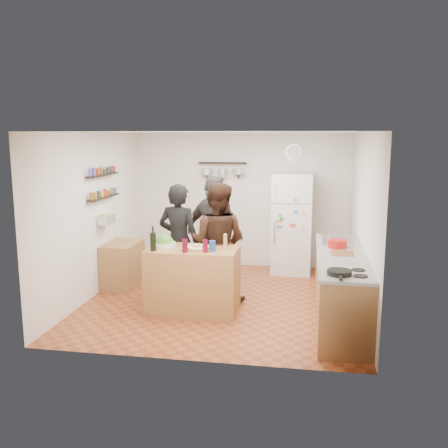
% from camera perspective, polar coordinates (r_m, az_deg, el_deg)
% --- Properties ---
extents(room_shell, '(4.20, 4.20, 4.20)m').
position_cam_1_polar(room_shell, '(7.71, 0.36, 1.10)').
color(room_shell, brown).
rests_on(room_shell, ground).
extents(prep_island, '(1.25, 0.72, 0.91)m').
position_cam_1_polar(prep_island, '(7.06, -3.55, -6.40)').
color(prep_island, '#A46F3C').
rests_on(prep_island, floor).
extents(pizza_board, '(0.42, 0.34, 0.02)m').
position_cam_1_polar(pizza_board, '(6.90, -2.98, -2.78)').
color(pizza_board, brown).
rests_on(pizza_board, prep_island).
extents(pizza, '(0.34, 0.34, 0.02)m').
position_cam_1_polar(pizza, '(6.90, -2.98, -2.63)').
color(pizza, beige).
rests_on(pizza, pizza_board).
extents(salad_bowl, '(0.31, 0.31, 0.06)m').
position_cam_1_polar(salad_bowl, '(7.09, -6.81, -2.32)').
color(salad_bowl, silver).
rests_on(salad_bowl, prep_island).
extents(wine_bottle, '(0.08, 0.08, 0.25)m').
position_cam_1_polar(wine_bottle, '(6.84, -8.11, -2.02)').
color(wine_bottle, black).
rests_on(wine_bottle, prep_island).
extents(wine_glass_near, '(0.08, 0.08, 0.18)m').
position_cam_1_polar(wine_glass_near, '(6.71, -4.48, -2.47)').
color(wine_glass_near, '#500616').
rests_on(wine_glass_near, prep_island).
extents(wine_glass_far, '(0.07, 0.07, 0.17)m').
position_cam_1_polar(wine_glass_far, '(6.69, -2.15, -2.54)').
color(wine_glass_far, '#5E081B').
rests_on(wine_glass_far, prep_island).
extents(pepper_mill, '(0.05, 0.05, 0.17)m').
position_cam_1_polar(pepper_mill, '(6.88, 0.15, -2.16)').
color(pepper_mill, '#AE7A49').
rests_on(pepper_mill, prep_island).
extents(salt_canister, '(0.09, 0.09, 0.14)m').
position_cam_1_polar(salt_canister, '(6.75, -1.35, -2.53)').
color(salt_canister, navy).
rests_on(salt_canister, prep_island).
extents(person_left, '(0.70, 0.52, 1.76)m').
position_cam_1_polar(person_left, '(7.54, -5.18, -2.01)').
color(person_left, black).
rests_on(person_left, floor).
extents(person_center, '(0.95, 0.78, 1.78)m').
position_cam_1_polar(person_center, '(7.38, -0.77, -2.15)').
color(person_center, black).
rests_on(person_center, floor).
extents(person_back, '(1.16, 0.89, 1.83)m').
position_cam_1_polar(person_back, '(7.95, -1.11, -1.07)').
color(person_back, '#302D2B').
rests_on(person_back, floor).
extents(counter_run, '(0.63, 2.63, 0.90)m').
position_cam_1_polar(counter_run, '(6.90, 13.23, -7.10)').
color(counter_run, '#9E7042').
rests_on(counter_run, floor).
extents(stove_top, '(0.60, 0.62, 0.02)m').
position_cam_1_polar(stove_top, '(5.86, 13.96, -5.53)').
color(stove_top, white).
rests_on(stove_top, counter_run).
extents(skillet, '(0.28, 0.28, 0.05)m').
position_cam_1_polar(skillet, '(5.75, 13.05, -5.42)').
color(skillet, black).
rests_on(skillet, stove_top).
extents(sink, '(0.50, 0.80, 0.03)m').
position_cam_1_polar(sink, '(7.60, 13.00, -1.86)').
color(sink, silver).
rests_on(sink, counter_run).
extents(cutting_board, '(0.30, 0.40, 0.02)m').
position_cam_1_polar(cutting_board, '(6.79, 13.38, -3.35)').
color(cutting_board, '#9A6138').
rests_on(cutting_board, counter_run).
extents(red_bowl, '(0.26, 0.26, 0.11)m').
position_cam_1_polar(red_bowl, '(7.11, 12.83, -2.20)').
color(red_bowl, '#A91613').
rests_on(red_bowl, counter_run).
extents(fridge, '(0.70, 0.68, 1.80)m').
position_cam_1_polar(fridge, '(9.02, 7.73, 0.08)').
color(fridge, white).
rests_on(fridge, floor).
extents(wall_clock, '(0.30, 0.03, 0.30)m').
position_cam_1_polar(wall_clock, '(9.22, 8.00, 8.11)').
color(wall_clock, silver).
rests_on(wall_clock, back_wall).
extents(spice_shelf_lower, '(0.12, 1.00, 0.02)m').
position_cam_1_polar(spice_shelf_lower, '(8.04, -13.58, 2.99)').
color(spice_shelf_lower, black).
rests_on(spice_shelf_lower, left_wall).
extents(spice_shelf_upper, '(0.12, 1.00, 0.02)m').
position_cam_1_polar(spice_shelf_upper, '(8.01, -13.69, 5.47)').
color(spice_shelf_upper, black).
rests_on(spice_shelf_upper, left_wall).
extents(produce_basket, '(0.18, 0.35, 0.14)m').
position_cam_1_polar(produce_basket, '(8.08, -13.28, 0.52)').
color(produce_basket, silver).
rests_on(produce_basket, left_wall).
extents(side_table, '(0.50, 0.80, 0.73)m').
position_cam_1_polar(side_table, '(8.38, -11.49, -4.56)').
color(side_table, '#A37444').
rests_on(side_table, floor).
extents(pot_rack, '(0.90, 0.04, 0.04)m').
position_cam_1_polar(pot_rack, '(9.28, -0.16, 6.98)').
color(pot_rack, black).
rests_on(pot_rack, back_wall).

